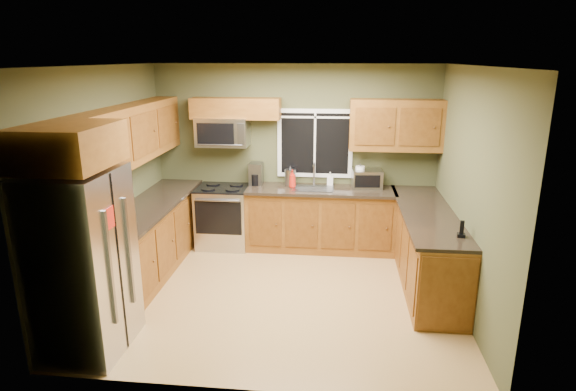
% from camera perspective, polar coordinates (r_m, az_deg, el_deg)
% --- Properties ---
extents(floor, '(4.20, 4.20, 0.00)m').
position_cam_1_polar(floor, '(6.02, -0.84, -11.50)').
color(floor, '#A8804A').
rests_on(floor, ground).
extents(ceiling, '(4.20, 4.20, 0.00)m').
position_cam_1_polar(ceiling, '(5.33, -0.96, 15.15)').
color(ceiling, white).
rests_on(ceiling, back_wall).
extents(back_wall, '(4.20, 0.00, 4.20)m').
position_cam_1_polar(back_wall, '(7.27, 0.82, 4.69)').
color(back_wall, '#45482A').
rests_on(back_wall, ground).
extents(front_wall, '(4.20, 0.00, 4.20)m').
position_cam_1_polar(front_wall, '(3.83, -4.16, -5.99)').
color(front_wall, '#45482A').
rests_on(front_wall, ground).
extents(left_wall, '(0.00, 3.60, 3.60)m').
position_cam_1_polar(left_wall, '(6.13, -20.77, 1.48)').
color(left_wall, '#45482A').
rests_on(left_wall, ground).
extents(right_wall, '(0.00, 3.60, 3.60)m').
position_cam_1_polar(right_wall, '(5.67, 20.66, 0.36)').
color(right_wall, '#45482A').
rests_on(right_wall, ground).
extents(window, '(1.12, 0.03, 1.02)m').
position_cam_1_polar(window, '(7.19, 3.20, 6.19)').
color(window, white).
rests_on(window, back_wall).
extents(base_cabinets_left, '(0.60, 2.65, 0.90)m').
position_cam_1_polar(base_cabinets_left, '(6.69, -15.91, -5.01)').
color(base_cabinets_left, brown).
rests_on(base_cabinets_left, ground).
extents(countertop_left, '(0.65, 2.65, 0.04)m').
position_cam_1_polar(countertop_left, '(6.53, -16.02, -1.17)').
color(countertop_left, black).
rests_on(countertop_left, base_cabinets_left).
extents(base_cabinets_back, '(2.17, 0.60, 0.90)m').
position_cam_1_polar(base_cabinets_back, '(7.19, 3.87, -2.92)').
color(base_cabinets_back, brown).
rests_on(base_cabinets_back, ground).
extents(countertop_back, '(2.17, 0.65, 0.04)m').
position_cam_1_polar(countertop_back, '(7.02, 3.93, 0.64)').
color(countertop_back, black).
rests_on(countertop_back, base_cabinets_back).
extents(base_cabinets_peninsula, '(0.60, 2.52, 0.90)m').
position_cam_1_polar(base_cabinets_peninsula, '(6.39, 16.08, -6.02)').
color(base_cabinets_peninsula, brown).
rests_on(base_cabinets_peninsula, ground).
extents(countertop_peninsula, '(0.65, 2.50, 0.04)m').
position_cam_1_polar(countertop_peninsula, '(6.24, 16.18, -1.99)').
color(countertop_peninsula, black).
rests_on(countertop_peninsula, base_cabinets_peninsula).
extents(upper_cabinets_left, '(0.33, 2.65, 0.72)m').
position_cam_1_polar(upper_cabinets_left, '(6.39, -18.01, 6.97)').
color(upper_cabinets_left, brown).
rests_on(upper_cabinets_left, left_wall).
extents(upper_cabinets_back_left, '(1.30, 0.33, 0.30)m').
position_cam_1_polar(upper_cabinets_back_left, '(7.12, -6.22, 10.23)').
color(upper_cabinets_back_left, brown).
rests_on(upper_cabinets_back_left, back_wall).
extents(upper_cabinets_back_right, '(1.30, 0.33, 0.72)m').
position_cam_1_polar(upper_cabinets_back_right, '(7.04, 12.67, 8.14)').
color(upper_cabinets_back_right, brown).
rests_on(upper_cabinets_back_right, back_wall).
extents(upper_cabinet_over_fridge, '(0.72, 0.90, 0.38)m').
position_cam_1_polar(upper_cabinet_over_fridge, '(4.71, -24.60, 5.38)').
color(upper_cabinet_over_fridge, brown).
rests_on(upper_cabinet_over_fridge, left_wall).
extents(refrigerator, '(0.74, 0.90, 1.80)m').
position_cam_1_polar(refrigerator, '(5.02, -23.09, -7.36)').
color(refrigerator, '#B7B7BC').
rests_on(refrigerator, ground).
extents(range, '(0.76, 0.69, 0.94)m').
position_cam_1_polar(range, '(7.35, -7.64, -2.44)').
color(range, '#B7B7BC').
rests_on(range, ground).
extents(microwave, '(0.76, 0.41, 0.42)m').
position_cam_1_polar(microwave, '(7.18, -7.76, 7.48)').
color(microwave, '#B7B7BC').
rests_on(microwave, back_wall).
extents(sink, '(0.60, 0.42, 0.36)m').
position_cam_1_polar(sink, '(7.04, 3.01, 0.96)').
color(sink, slate).
rests_on(sink, countertop_back).
extents(toaster_oven, '(0.45, 0.36, 0.27)m').
position_cam_1_polar(toaster_oven, '(7.13, 9.33, 1.97)').
color(toaster_oven, '#B7B7BC').
rests_on(toaster_oven, countertop_back).
extents(coffee_maker, '(0.20, 0.27, 0.32)m').
position_cam_1_polar(coffee_maker, '(7.24, -3.81, 2.51)').
color(coffee_maker, slate).
rests_on(coffee_maker, countertop_back).
extents(kettle, '(0.19, 0.19, 0.30)m').
position_cam_1_polar(kettle, '(7.16, 0.28, 2.29)').
color(kettle, '#B7B7BC').
rests_on(kettle, countertop_back).
extents(paper_towel_roll, '(0.14, 0.14, 0.35)m').
position_cam_1_polar(paper_towel_roll, '(7.16, 8.50, 2.26)').
color(paper_towel_roll, white).
rests_on(paper_towel_roll, countertop_back).
extents(soap_bottle_a, '(0.12, 0.12, 0.26)m').
position_cam_1_polar(soap_bottle_a, '(7.04, 0.53, 1.99)').
color(soap_bottle_a, red).
rests_on(soap_bottle_a, countertop_back).
extents(soap_bottle_b, '(0.09, 0.09, 0.20)m').
position_cam_1_polar(soap_bottle_b, '(7.21, 5.01, 2.00)').
color(soap_bottle_b, white).
rests_on(soap_bottle_b, countertop_back).
extents(cordless_phone, '(0.09, 0.09, 0.18)m').
position_cam_1_polar(cordless_phone, '(5.46, 19.86, -4.09)').
color(cordless_phone, black).
rests_on(cordless_phone, countertop_peninsula).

